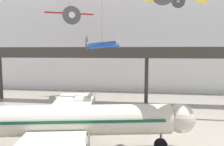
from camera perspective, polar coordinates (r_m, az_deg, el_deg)
The scene contains 5 objects.
hangar_back_wall at distance 54.14m, azimuth 8.86°, elevation 9.42°, with size 140.00×3.00×26.77m.
mezzanine_walkway at distance 40.85m, azimuth 9.10°, elevation 4.34°, with size 110.00×3.20×10.63m.
airliner_silver_main at distance 22.21m, azimuth -15.83°, elevation -12.05°, with size 28.55×32.79×8.91m.
suspended_plane_red_highwing at distance 46.23m, azimuth -11.08°, elevation 14.26°, with size 9.34×8.22×8.53m.
suspended_plane_blue_trainer at distance 33.91m, azimuth -2.62°, elevation 7.32°, with size 5.31×6.50×13.12m.
Camera 1 is at (-0.93, -13.52, 10.03)m, focal length 35.00 mm.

